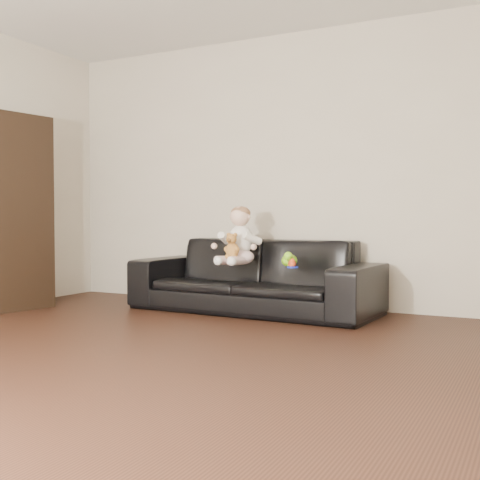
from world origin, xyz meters
The scene contains 10 objects.
floor centered at (0.00, 0.00, 0.00)m, with size 5.50×5.50×0.00m, color black.
wall_back centered at (0.00, 2.75, 1.30)m, with size 5.00×5.00×0.00m, color beige.
sofa centered at (-0.18, 2.25, 0.32)m, with size 2.22×0.87×0.65m, color black.
cabinet centered at (-2.26, 1.39, 0.89)m, with size 0.45×0.61×1.78m, color black.
shelf_item centered at (-2.24, 1.39, 1.29)m, with size 0.18×0.25×0.28m, color silver.
baby centered at (-0.27, 2.13, 0.66)m, with size 0.38×0.46×0.52m.
teddy_bear centered at (-0.26, 1.97, 0.60)m, with size 0.15×0.15×0.22m.
toy_green centered at (0.22, 2.12, 0.48)m, with size 0.13×0.16×0.11m, color #7ED619.
toy_rattle centered at (0.27, 2.05, 0.46)m, with size 0.07×0.07×0.07m, color red.
toy_blue_disc centered at (0.28, 2.04, 0.43)m, with size 0.09×0.09×0.01m, color #1727BE.
Camera 1 is at (2.15, -2.60, 0.83)m, focal length 45.00 mm.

